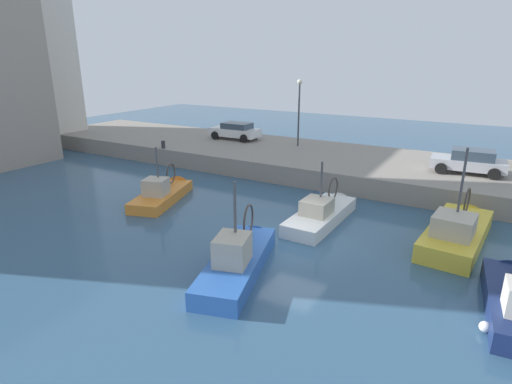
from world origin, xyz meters
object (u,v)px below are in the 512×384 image
fishing_boat_blue (240,265)px  fishing_boat_yellow (457,238)px  quay_streetlamp (299,102)px  parked_car_white (235,131)px  mooring_bollard_mid (163,144)px  fishing_boat_orange (165,197)px  parked_car_silver (469,161)px  fishing_boat_white (323,217)px

fishing_boat_blue → fishing_boat_yellow: 9.58m
quay_streetlamp → parked_car_white: bearing=90.8°
mooring_bollard_mid → quay_streetlamp: (5.65, -8.14, 2.98)m
fishing_boat_orange → parked_car_silver: fishing_boat_orange is taller
fishing_boat_yellow → parked_car_silver: size_ratio=1.68×
fishing_boat_white → quay_streetlamp: bearing=31.0°
parked_car_white → mooring_bollard_mid: parked_car_white is taller
fishing_boat_orange → quay_streetlamp: (11.57, -2.75, 4.33)m
fishing_boat_yellow → mooring_bollard_mid: 20.47m
fishing_boat_orange → parked_car_silver: size_ratio=1.46×
fishing_boat_blue → parked_car_white: (16.17, 10.66, 1.75)m
parked_car_white → parked_car_silver: 17.21m
quay_streetlamp → fishing_boat_blue: bearing=-162.4°
mooring_bollard_mid → parked_car_silver: bearing=-79.7°
parked_car_silver → quay_streetlamp: 12.06m
fishing_boat_orange → fishing_boat_blue: (-4.67, -7.92, 0.02)m
mooring_bollard_mid → quay_streetlamp: 10.35m
fishing_boat_white → fishing_boat_yellow: size_ratio=0.91×
fishing_boat_white → parked_car_white: size_ratio=1.52×
parked_car_silver → mooring_bollard_mid: bearing=100.3°
mooring_bollard_mid → quay_streetlamp: size_ratio=0.11×
parked_car_white → quay_streetlamp: size_ratio=0.83×
fishing_boat_orange → mooring_bollard_mid: (5.92, 5.40, 1.35)m
fishing_boat_yellow → mooring_bollard_mid: size_ratio=12.26×
fishing_boat_blue → parked_car_silver: fishing_boat_blue is taller
fishing_boat_white → parked_car_white: bearing=49.1°
parked_car_silver → fishing_boat_white: bearing=145.5°
parked_car_silver → parked_car_white: bearing=83.4°
fishing_boat_orange → parked_car_white: fishing_boat_orange is taller
fishing_boat_yellow → mooring_bollard_mid: bearing=79.3°
fishing_boat_yellow → parked_car_silver: bearing=2.4°
fishing_boat_orange → fishing_boat_yellow: bearing=-81.8°
fishing_boat_yellow → parked_car_white: size_ratio=1.68×
fishing_boat_yellow → fishing_boat_orange: bearing=98.2°
fishing_boat_blue → fishing_boat_orange: bearing=59.4°
fishing_boat_blue → parked_car_white: size_ratio=1.64×
fishing_boat_orange → mooring_bollard_mid: size_ratio=10.66×
fishing_boat_yellow → parked_car_white: (9.37, 17.41, 1.76)m
fishing_boat_blue → mooring_bollard_mid: bearing=51.5°
fishing_boat_orange → quay_streetlamp: quay_streetlamp is taller
parked_car_white → mooring_bollard_mid: size_ratio=7.31×
fishing_boat_orange → fishing_boat_blue: size_ratio=0.89×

